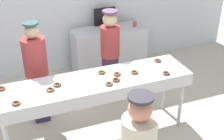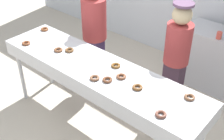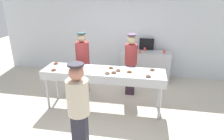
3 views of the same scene
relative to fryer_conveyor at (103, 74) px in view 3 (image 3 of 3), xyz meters
name	(u,v)px [view 3 (image 3 of 3)]	position (x,y,z in m)	size (l,w,h in m)	color
ground_plane	(104,108)	(0.00, 0.00, -0.89)	(16.00, 16.00, 0.00)	beige
back_wall	(119,31)	(0.00, 2.35, 0.58)	(8.00, 0.12, 2.93)	silver
fryer_conveyor	(103,74)	(0.00, 0.00, 0.00)	(2.78, 0.68, 0.98)	#B7BABF
chocolate_donut_0	(76,69)	(-0.64, -0.05, 0.11)	(0.11, 0.11, 0.03)	brown
chocolate_donut_1	(81,68)	(-0.53, 0.04, 0.11)	(0.11, 0.11, 0.03)	brown
chocolate_donut_2	(56,63)	(-1.24, 0.21, 0.11)	(0.11, 0.11, 0.03)	brown
chocolate_donut_3	(114,72)	(0.27, -0.13, 0.11)	(0.11, 0.11, 0.03)	brown
chocolate_donut_4	(152,70)	(1.09, 0.19, 0.11)	(0.11, 0.11, 0.03)	brown
chocolate_donut_5	(118,70)	(0.34, 0.02, 0.11)	(0.11, 0.11, 0.03)	brown
chocolate_donut_6	(148,76)	(1.01, -0.22, 0.11)	(0.11, 0.11, 0.03)	brown
chocolate_donut_7	(111,68)	(0.15, 0.15, 0.11)	(0.11, 0.11, 0.03)	brown
chocolate_donut_8	(54,70)	(-1.09, -0.21, 0.11)	(0.11, 0.11, 0.03)	brown
chocolate_donut_9	(107,73)	(0.14, -0.19, 0.11)	(0.11, 0.11, 0.03)	brown
chocolate_donut_10	(129,72)	(0.60, -0.02, 0.11)	(0.11, 0.11, 0.03)	brown
worker_baker	(83,60)	(-0.71, 0.69, 0.08)	(0.35, 0.35, 1.69)	#352549
worker_assistant	(131,61)	(0.55, 0.86, 0.06)	(0.32, 0.32, 1.66)	#342230
customer_waiting	(78,106)	(-0.06, -1.53, 0.07)	(0.35, 0.35, 1.67)	#2A2937
prep_counter	(145,66)	(0.93, 1.90, -0.42)	(1.49, 0.56, 0.93)	#B7BABF
paper_cup_0	(145,49)	(0.88, 1.99, 0.10)	(0.07, 0.07, 0.10)	#CC4C3F
paper_cup_1	(164,52)	(1.46, 1.83, 0.10)	(0.07, 0.07, 0.10)	#CC4C3F
paper_cup_2	(140,52)	(0.74, 1.70, 0.10)	(0.07, 0.07, 0.10)	#CC4C3F
menu_display	(147,44)	(0.93, 2.13, 0.23)	(0.45, 0.04, 0.36)	black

